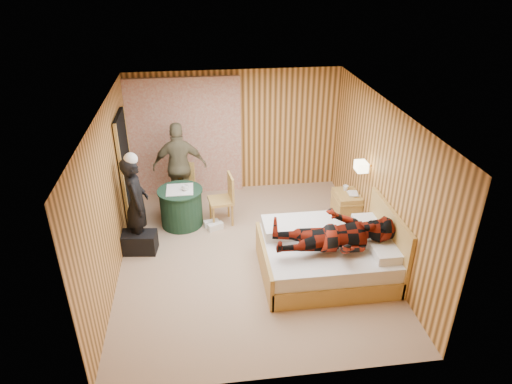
{
  "coord_description": "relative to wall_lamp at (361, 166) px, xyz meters",
  "views": [
    {
      "loc": [
        -0.71,
        -6.19,
        4.44
      ],
      "look_at": [
        0.12,
        0.23,
        1.05
      ],
      "focal_mm": 32.0,
      "sensor_mm": 36.0,
      "label": 1
    }
  ],
  "objects": [
    {
      "name": "woman_standing",
      "position": [
        -3.73,
        0.08,
        -0.48
      ],
      "size": [
        0.46,
        0.64,
        1.63
      ],
      "primitive_type": "imported",
      "rotation": [
        0.0,
        0.0,
        1.69
      ],
      "color": "black",
      "rests_on": "floor"
    },
    {
      "name": "duffel_bag",
      "position": [
        -3.77,
        -0.1,
        -1.12
      ],
      "size": [
        0.66,
        0.41,
        0.35
      ],
      "primitive_type": "cube",
      "rotation": [
        0.0,
        0.0,
        -0.12
      ],
      "color": "black",
      "rests_on": "floor"
    },
    {
      "name": "cup_nightstand",
      "position": [
        -0.04,
        0.54,
        -0.67
      ],
      "size": [
        0.13,
        0.13,
        0.09
      ],
      "primitive_type": "imported",
      "rotation": [
        0.0,
        0.0,
        0.42
      ],
      "color": "white",
      "rests_on": "nightstand"
    },
    {
      "name": "man_at_table",
      "position": [
        -3.05,
        1.37,
        -0.44
      ],
      "size": [
        1.02,
        0.44,
        1.72
      ],
      "primitive_type": "imported",
      "rotation": [
        0.0,
        0.0,
        3.12
      ],
      "color": "#72694C",
      "rests_on": "floor"
    },
    {
      "name": "bed",
      "position": [
        -0.8,
        -1.05,
        -0.99
      ],
      "size": [
        1.98,
        1.54,
        1.06
      ],
      "color": "#D9AB59",
      "rests_on": "floor"
    },
    {
      "name": "wall_right",
      "position": [
        0.18,
        -0.45,
        -0.05
      ],
      "size": [
        0.02,
        5.0,
        2.5
      ],
      "primitive_type": "cube",
      "color": "#EFAB5B",
      "rests_on": "floor"
    },
    {
      "name": "chair_near",
      "position": [
        -2.25,
        0.66,
        -0.75
      ],
      "size": [
        0.48,
        0.48,
        0.94
      ],
      "rotation": [
        0.0,
        0.0,
        -1.45
      ],
      "color": "#D9AB59",
      "rests_on": "floor"
    },
    {
      "name": "sneaker_right",
      "position": [
        -2.46,
        0.41,
        -1.24
      ],
      "size": [
        0.3,
        0.21,
        0.12
      ],
      "primitive_type": "cube",
      "rotation": [
        0.0,
        0.0,
        0.38
      ],
      "color": "white",
      "rests_on": "floor"
    },
    {
      "name": "book_lower",
      "position": [
        -0.04,
        0.36,
        -0.71
      ],
      "size": [
        0.17,
        0.22,
        0.02
      ],
      "primitive_type": "imported",
      "rotation": [
        0.0,
        0.0,
        0.0
      ],
      "color": "white",
      "rests_on": "nightstand"
    },
    {
      "name": "round_table",
      "position": [
        -3.05,
        0.69,
        -0.94
      ],
      "size": [
        0.81,
        0.81,
        0.72
      ],
      "color": "#1B3C2A",
      "rests_on": "floor"
    },
    {
      "name": "cup_table",
      "position": [
        -2.95,
        0.64,
        -0.53
      ],
      "size": [
        0.14,
        0.14,
        0.1
      ],
      "primitive_type": "imported",
      "rotation": [
        0.0,
        0.0,
        0.14
      ],
      "color": "white",
      "rests_on": "round_table"
    },
    {
      "name": "ceiling",
      "position": [
        -1.92,
        -0.45,
        1.2
      ],
      "size": [
        4.2,
        5.0,
        0.01
      ],
      "primitive_type": "cube",
      "color": "silver",
      "rests_on": "wall_back"
    },
    {
      "name": "wall_back",
      "position": [
        -1.92,
        2.05,
        -0.05
      ],
      "size": [
        4.2,
        0.02,
        2.5
      ],
      "primitive_type": "cube",
      "color": "#EFAB5B",
      "rests_on": "floor"
    },
    {
      "name": "wall_lamp",
      "position": [
        0.0,
        0.0,
        0.0
      ],
      "size": [
        0.26,
        0.24,
        0.16
      ],
      "color": "gold",
      "rests_on": "wall_right"
    },
    {
      "name": "wall_left",
      "position": [
        -4.02,
        -0.45,
        -0.05
      ],
      "size": [
        0.02,
        5.0,
        2.5
      ],
      "primitive_type": "cube",
      "color": "#EFAB5B",
      "rests_on": "floor"
    },
    {
      "name": "sneaker_left",
      "position": [
        -2.53,
        0.54,
        -1.24
      ],
      "size": [
        0.29,
        0.17,
        0.12
      ],
      "primitive_type": "cube",
      "rotation": [
        0.0,
        0.0,
        0.25
      ],
      "color": "white",
      "rests_on": "floor"
    },
    {
      "name": "book_upper",
      "position": [
        -0.04,
        0.36,
        -0.69
      ],
      "size": [
        0.21,
        0.25,
        0.02
      ],
      "primitive_type": "imported",
      "rotation": [
        0.0,
        0.0,
        -0.21
      ],
      "color": "white",
      "rests_on": "nightstand"
    },
    {
      "name": "curtain",
      "position": [
        -2.92,
        1.98,
        -0.1
      ],
      "size": [
        2.2,
        0.08,
        2.4
      ],
      "primitive_type": "cube",
      "color": "beige",
      "rests_on": "floor"
    },
    {
      "name": "chair_far",
      "position": [
        -3.02,
        1.33,
        -0.76
      ],
      "size": [
        0.55,
        0.55,
        0.93
      ],
      "rotation": [
        0.0,
        0.0,
        -0.41
      ],
      "color": "#D9AB59",
      "rests_on": "floor"
    },
    {
      "name": "doorway",
      "position": [
        -3.98,
        0.95,
        -0.28
      ],
      "size": [
        0.06,
        0.9,
        2.05
      ],
      "primitive_type": "cube",
      "color": "black",
      "rests_on": "floor"
    },
    {
      "name": "floor",
      "position": [
        -1.92,
        -0.45,
        -1.3
      ],
      "size": [
        4.2,
        5.0,
        0.01
      ],
      "primitive_type": "cube",
      "color": "tan",
      "rests_on": "ground"
    },
    {
      "name": "man_on_bed",
      "position": [
        -0.77,
        -1.28,
        -0.34
      ],
      "size": [
        0.86,
        0.67,
        1.77
      ],
      "primitive_type": "imported",
      "rotation": [
        0.0,
        1.57,
        0.0
      ],
      "color": "maroon",
      "rests_on": "bed"
    },
    {
      "name": "nightstand",
      "position": [
        -0.04,
        0.41,
        -1.0
      ],
      "size": [
        0.44,
        0.6,
        0.58
      ],
      "color": "#D9AB59",
      "rests_on": "floor"
    }
  ]
}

